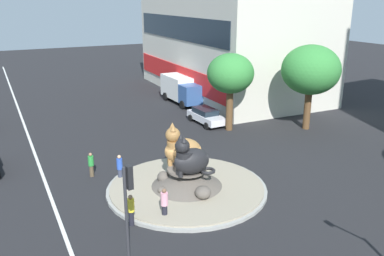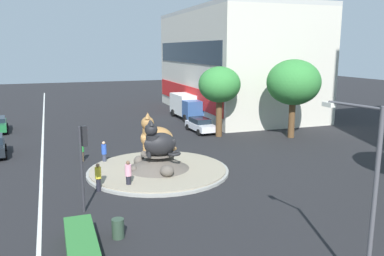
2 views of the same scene
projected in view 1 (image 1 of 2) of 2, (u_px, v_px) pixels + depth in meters
ground_plane at (187, 189)px, 24.97m from camera, size 160.00×160.00×0.00m
lane_centreline at (58, 218)px, 21.71m from camera, size 112.00×0.20×0.01m
roundabout_island at (187, 182)px, 24.83m from camera, size 9.77×9.77×1.39m
cat_statue_tabby at (181, 149)px, 24.96m from camera, size 2.19×2.62×2.63m
cat_statue_black at (190, 160)px, 23.52m from camera, size 1.67×2.51×2.47m
traffic_light_mast at (128, 196)px, 17.22m from camera, size 0.36×0.45×4.58m
shophouse_block at (228, 37)px, 49.26m from camera, size 25.39×13.87×18.20m
second_tree_near_tower at (230, 74)px, 34.75m from camera, size 4.03×4.03×6.78m
third_tree_left at (311, 70)px, 34.99m from camera, size 5.05×5.05×7.47m
pedestrian_blue_shirt at (120, 167)px, 25.87m from camera, size 0.37×0.37×1.77m
pedestrian_pink_shirt at (164, 203)px, 21.38m from camera, size 0.40×0.40×1.76m
pedestrian_yellow_shirt at (131, 209)px, 20.80m from camera, size 0.37×0.37×1.72m
pedestrian_green_shirt at (91, 164)px, 26.55m from camera, size 0.36×0.36×1.65m
sedan_on_far_lane at (206, 116)px, 37.79m from camera, size 4.53×2.08×1.44m
delivery_box_truck at (182, 89)px, 45.15m from camera, size 6.67×2.69×2.89m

